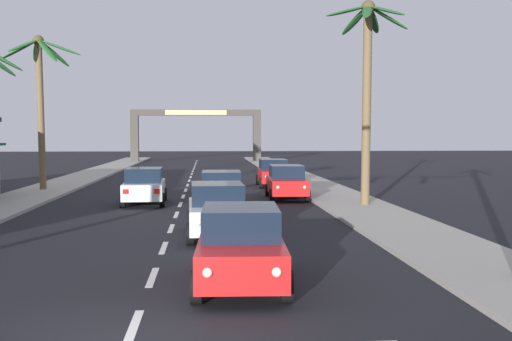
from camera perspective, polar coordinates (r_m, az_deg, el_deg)
The scene contains 13 objects.
ground_plane at distance 10.56m, azimuth -11.31°, elevation -14.62°, with size 220.00×220.00×0.00m, color black.
sidewalk_right at distance 30.85m, azimuth 7.90°, elevation -2.63°, with size 3.20×110.00×0.14m, color #9E998E.
sidewalk_left at distance 31.47m, azimuth -21.10°, elevation -2.71°, with size 3.20×110.00×0.14m, color #9E998E.
lane_markings at distance 30.31m, azimuth -5.96°, elevation -2.85°, with size 4.28×87.80×0.01m.
sedan_lead_at_stop_bar at distance 13.68m, azimuth -1.39°, elevation -6.75°, with size 2.08×4.50×1.68m.
sedan_third_in_queue at distance 20.12m, azimuth -3.49°, elevation -3.52°, with size 2.05×4.49×1.68m.
sedan_fifth_in_queue at distance 26.63m, azimuth -3.12°, elevation -1.85°, with size 2.00×4.47×1.68m.
sedan_oncoming_far at distance 29.78m, azimuth -9.96°, elevation -1.35°, with size 2.06×4.49×1.68m.
sedan_parked_nearest_kerb at distance 39.29m, azimuth 1.56°, elevation -0.19°, with size 1.98×4.46×1.68m.
sedan_parked_mid_kerb at distance 31.75m, azimuth 2.75°, elevation -1.02°, with size 2.03×4.48×1.68m.
palm_left_third at distance 37.68m, azimuth -18.75°, elevation 7.37°, with size 4.81×4.66×8.71m.
palm_right_second at distance 28.43m, azimuth 9.95°, elevation 8.88°, with size 3.71×3.53×9.02m.
town_gateway_arch at distance 73.61m, azimuth -5.38°, elevation 3.85°, with size 14.93×0.90×6.04m.
Camera 1 is at (1.24, -9.98, 3.24)m, focal length 44.69 mm.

